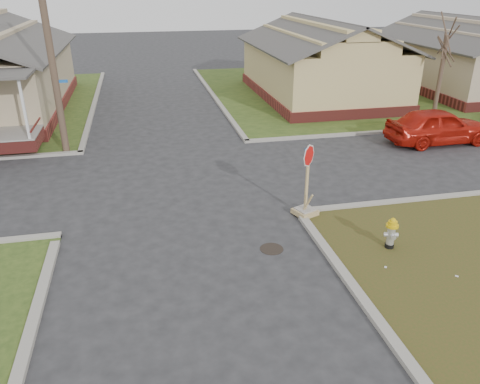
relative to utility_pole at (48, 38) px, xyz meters
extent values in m
plane|color=#262729|center=(4.20, -8.90, -4.66)|extent=(120.00, 120.00, 0.00)
cube|color=#2E4619|center=(26.20, 9.10, -4.64)|extent=(37.00, 19.00, 0.05)
cylinder|color=black|center=(6.40, -9.40, -4.66)|extent=(0.64, 0.64, 0.01)
cube|color=maroon|center=(14.20, 7.60, -4.36)|extent=(7.20, 11.20, 0.60)
cube|color=tan|center=(14.20, 7.60, -2.76)|extent=(7.00, 11.00, 2.60)
cube|color=maroon|center=(24.20, 7.60, -4.36)|extent=(7.20, 11.20, 0.60)
cube|color=#BFAA8A|center=(24.20, 7.60, -2.76)|extent=(7.00, 11.00, 2.60)
cylinder|color=#463428|center=(0.00, 0.00, -0.16)|extent=(0.28, 0.28, 9.00)
cylinder|color=#463428|center=(18.20, 1.30, -2.51)|extent=(0.22, 0.22, 4.20)
cylinder|color=black|center=(9.54, -10.06, -4.56)|extent=(0.24, 0.24, 0.11)
cylinder|color=silver|center=(9.54, -10.06, -4.25)|extent=(0.21, 0.21, 0.51)
sphere|color=silver|center=(9.54, -10.06, -3.99)|extent=(0.21, 0.21, 0.21)
cylinder|color=gold|center=(9.54, -10.06, -3.95)|extent=(0.33, 0.33, 0.07)
cylinder|color=gold|center=(9.54, -10.06, -3.87)|extent=(0.24, 0.24, 0.11)
sphere|color=gold|center=(9.54, -10.06, -3.80)|extent=(0.17, 0.17, 0.17)
cube|color=tan|center=(7.95, -7.69, -4.54)|extent=(0.63, 0.63, 0.15)
cube|color=gray|center=(7.95, -7.69, -4.44)|extent=(0.51, 0.51, 0.04)
cube|color=tan|center=(7.95, -7.69, -3.44)|extent=(0.09, 0.05, 2.14)
cylinder|color=red|center=(7.95, -7.73, -2.67)|extent=(0.57, 0.25, 0.61)
cylinder|color=silver|center=(7.95, -7.71, -2.67)|extent=(0.65, 0.28, 0.69)
imported|color=#B5180C|center=(16.11, -2.17, -3.87)|extent=(4.65, 1.91, 1.58)
camera|label=1|loc=(3.23, -19.94, 2.03)|focal=35.00mm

